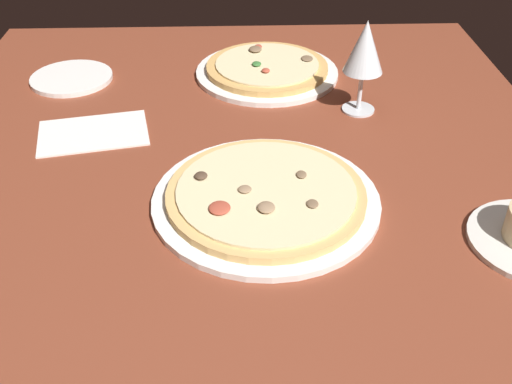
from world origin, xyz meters
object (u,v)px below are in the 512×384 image
Objects in this scene: pizza_main at (269,197)px; wine_glass_near at (367,50)px; side_plate at (74,78)px; pizza_side at (269,69)px; paper_menu at (96,133)px.

wine_glass_near is (-28.08, 18.52, 10.63)cm from pizza_main.
wine_glass_near is 59.04cm from side_plate.
pizza_side is 1.78× the size of side_plate.
pizza_main reaches higher than paper_menu.
pizza_side is 38.97cm from paper_menu.
paper_menu is at bearing -126.01° from pizza_main.
wine_glass_near is 1.04× the size of side_plate.
pizza_main is 35.28cm from wine_glass_near.
pizza_main reaches higher than side_plate.
side_plate is at bearing -138.91° from pizza_main.
pizza_side reaches higher than side_plate.
pizza_main is 35.96cm from paper_menu.
pizza_main and pizza_side have the same top height.
side_plate is at bearing -88.33° from pizza_side.
paper_menu is (22.99, -31.44, -1.02)cm from pizza_side.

